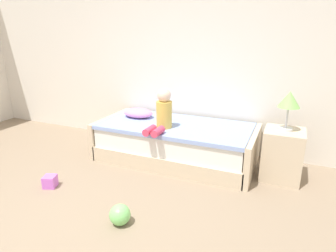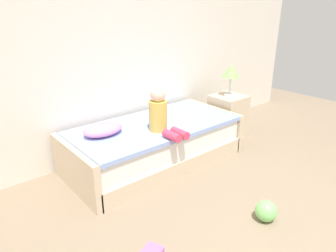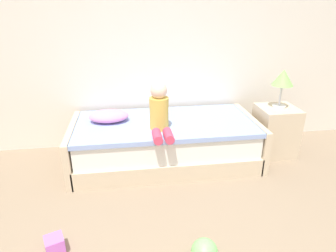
% 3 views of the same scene
% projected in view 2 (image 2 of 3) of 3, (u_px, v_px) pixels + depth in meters
% --- Properties ---
extents(wall_rear, '(7.20, 0.10, 2.90)m').
position_uv_depth(wall_rear, '(105.00, 38.00, 3.57)').
color(wall_rear, silver).
rests_on(wall_rear, ground).
extents(bed, '(2.11, 1.00, 0.50)m').
position_uv_depth(bed, '(155.00, 144.00, 3.72)').
color(bed, beige).
rests_on(bed, ground).
extents(nightstand, '(0.44, 0.44, 0.60)m').
position_uv_depth(nightstand, '(228.00, 116.00, 4.51)').
color(nightstand, beige).
rests_on(nightstand, ground).
extents(table_lamp, '(0.24, 0.24, 0.45)m').
position_uv_depth(table_lamp, '(231.00, 72.00, 4.28)').
color(table_lamp, silver).
rests_on(table_lamp, nightstand).
extents(child_figure, '(0.20, 0.51, 0.50)m').
position_uv_depth(child_figure, '(161.00, 114.00, 3.34)').
color(child_figure, gold).
rests_on(child_figure, bed).
extents(pillow, '(0.44, 0.30, 0.13)m').
position_uv_depth(pillow, '(103.00, 129.00, 3.31)').
color(pillow, '#EA8CC6').
rests_on(pillow, bed).
extents(toy_ball, '(0.19, 0.19, 0.19)m').
position_uv_depth(toy_ball, '(266.00, 211.00, 2.75)').
color(toy_ball, '#7FD872').
rests_on(toy_ball, ground).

